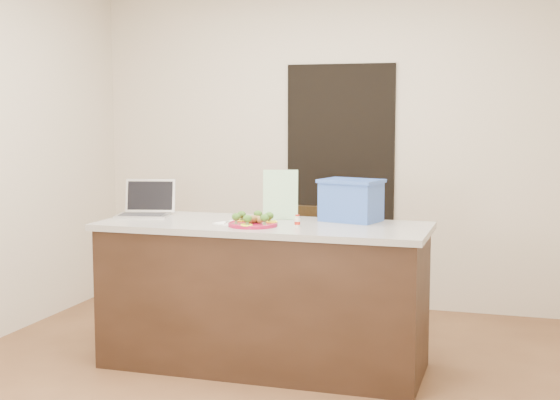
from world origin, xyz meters
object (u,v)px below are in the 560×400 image
(yogurt_bottle, at_px, (297,222))
(chair, at_px, (315,261))
(napkin, at_px, (231,223))
(plate, at_px, (253,224))
(island, at_px, (263,295))
(blue_box, at_px, (351,200))
(laptop, at_px, (146,206))

(yogurt_bottle, distance_m, chair, 1.09)
(napkin, bearing_deg, chair, 73.51)
(plate, relative_size, yogurt_bottle, 4.01)
(chair, bearing_deg, plate, -97.73)
(napkin, height_order, chair, napkin)
(island, xyz_separation_m, plate, (-0.02, -0.13, 0.47))
(yogurt_bottle, bearing_deg, blue_box, 53.62)
(laptop, height_order, chair, laptop)
(island, height_order, chair, island)
(plate, xyz_separation_m, blue_box, (0.53, 0.39, 0.12))
(island, relative_size, napkin, 12.66)
(napkin, xyz_separation_m, chair, (0.29, 0.97, -0.40))
(island, bearing_deg, plate, -98.94)
(napkin, bearing_deg, island, 24.12)
(napkin, relative_size, laptop, 0.43)
(chair, bearing_deg, napkin, -107.14)
(plate, distance_m, napkin, 0.17)
(yogurt_bottle, bearing_deg, chair, 98.22)
(yogurt_bottle, height_order, chair, yogurt_bottle)
(plate, relative_size, napkin, 1.86)
(island, bearing_deg, blue_box, 26.61)
(plate, relative_size, blue_box, 0.71)
(napkin, xyz_separation_m, blue_box, (0.69, 0.33, 0.13))
(napkin, distance_m, blue_box, 0.77)
(plate, height_order, blue_box, blue_box)
(laptop, bearing_deg, chair, 24.89)
(napkin, distance_m, yogurt_bottle, 0.43)
(yogurt_bottle, xyz_separation_m, blue_box, (0.26, 0.35, 0.10))
(island, height_order, plate, plate)
(island, height_order, blue_box, blue_box)
(napkin, relative_size, yogurt_bottle, 2.15)
(blue_box, relative_size, chair, 0.46)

